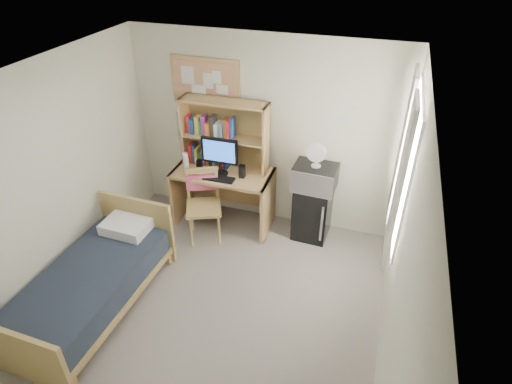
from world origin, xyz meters
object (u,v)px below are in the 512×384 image
(bulletin_board, at_px, (206,82))
(speaker_right, at_px, (242,171))
(monitor, at_px, (220,156))
(microwave, at_px, (315,177))
(desk_chair, at_px, (204,207))
(mini_fridge, at_px, (312,211))
(desk_fan, at_px, (317,156))
(desk, at_px, (224,197))
(speaker_left, at_px, (200,165))
(bed, at_px, (92,289))

(bulletin_board, relative_size, speaker_right, 5.24)
(monitor, relative_size, microwave, 0.97)
(desk_chair, distance_m, microwave, 1.51)
(mini_fridge, distance_m, microwave, 0.55)
(speaker_right, bearing_deg, desk_fan, 7.43)
(bulletin_board, relative_size, microwave, 1.74)
(desk_chair, height_order, speaker_right, speaker_right)
(desk, height_order, desk_fan, desk_fan)
(bulletin_board, xyz_separation_m, monitor, (0.32, -0.40, -0.83))
(desk_chair, xyz_separation_m, desk_fan, (1.36, 0.47, 0.75))
(speaker_left, bearing_deg, speaker_right, -0.00)
(desk_fan, bearing_deg, bed, -132.94)
(speaker_left, relative_size, desk_fan, 0.53)
(bed, xyz_separation_m, microwave, (2.05, 2.00, 0.67))
(mini_fridge, height_order, monitor, monitor)
(bed, bearing_deg, speaker_right, 61.00)
(desk, bearing_deg, bulletin_board, 132.55)
(monitor, relative_size, desk_fan, 1.75)
(bulletin_board, bearing_deg, bed, -102.45)
(monitor, distance_m, desk_fan, 1.25)
(desk, xyz_separation_m, speaker_right, (0.30, -0.06, 0.51))
(bulletin_board, relative_size, mini_fridge, 1.21)
(speaker_left, distance_m, desk_fan, 1.58)
(mini_fridge, relative_size, monitor, 1.48)
(microwave, bearing_deg, bulletin_board, 173.14)
(monitor, xyz_separation_m, speaker_right, (0.30, 0.00, -0.17))
(mini_fridge, xyz_separation_m, speaker_right, (-0.94, -0.15, 0.53))
(bulletin_board, distance_m, desk_chair, 1.62)
(desk_chair, distance_m, desk_fan, 1.62)
(desk, xyz_separation_m, monitor, (0.00, -0.06, 0.68))
(speaker_right, distance_m, desk_fan, 1.00)
(monitor, bearing_deg, desk_chair, -110.48)
(desk, distance_m, mini_fridge, 1.24)
(bed, distance_m, microwave, 2.94)
(bulletin_board, height_order, speaker_right, bulletin_board)
(speaker_left, bearing_deg, desk_chair, -63.00)
(bulletin_board, distance_m, desk_fan, 1.72)
(microwave, bearing_deg, speaker_right, -169.29)
(desk_chair, relative_size, speaker_left, 6.19)
(bulletin_board, xyz_separation_m, desk, (0.31, -0.34, -1.50))
(microwave, xyz_separation_m, desk_fan, (0.00, 0.00, 0.31))
(bulletin_board, distance_m, bed, 2.85)
(desk_fan, bearing_deg, desk_chair, -158.02)
(desk_chair, distance_m, speaker_left, 0.57)
(bed, xyz_separation_m, speaker_right, (1.12, 1.87, 0.66))
(desk_chair, xyz_separation_m, microwave, (1.36, 0.47, 0.44))
(mini_fridge, bearing_deg, bed, -132.66)
(desk, bearing_deg, monitor, -90.00)
(bulletin_board, bearing_deg, desk, -46.97)
(bed, bearing_deg, speaker_left, 76.36)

